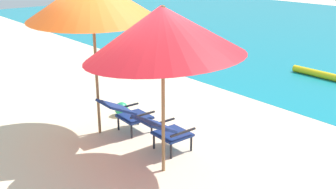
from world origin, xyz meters
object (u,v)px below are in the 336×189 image
lounge_chair_left (126,112)px  beach_umbrella_right (163,31)px  lounge_chair_right (164,130)px  swim_buoy (321,74)px  beach_ball (122,109)px

lounge_chair_left → beach_umbrella_right: (1.43, -0.31, 1.65)m
lounge_chair_right → lounge_chair_left: bearing=-177.3°
lounge_chair_left → swim_buoy: bearing=86.8°
lounge_chair_left → lounge_chair_right: 1.00m
swim_buoy → beach_ball: 5.51m
lounge_chair_right → beach_umbrella_right: 1.74m
beach_umbrella_right → beach_ball: size_ratio=11.16×
lounge_chair_left → beach_ball: size_ratio=3.27×
swim_buoy → beach_umbrella_right: 6.51m
lounge_chair_left → beach_umbrella_right: size_ratio=0.29×
swim_buoy → beach_umbrella_right: beach_umbrella_right is taller
beach_ball → swim_buoy: bearing=78.4°
lounge_chair_right → beach_umbrella_right: size_ratio=0.29×
lounge_chair_right → beach_ball: lounge_chair_right is taller
lounge_chair_right → beach_ball: (-1.77, 0.36, -0.27)m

